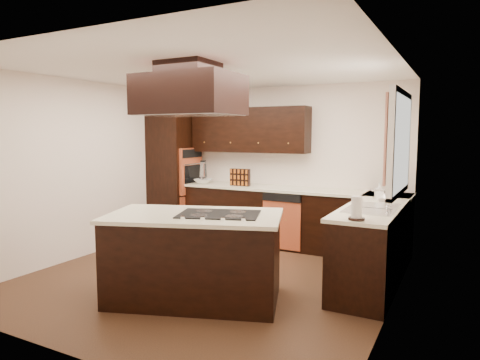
{
  "coord_description": "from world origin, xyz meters",
  "views": [
    {
      "loc": [
        2.69,
        -4.32,
        1.76
      ],
      "look_at": [
        0.1,
        0.6,
        1.15
      ],
      "focal_mm": 32.0,
      "sensor_mm": 36.0,
      "label": 1
    }
  ],
  "objects_px": {
    "oven_column": "(174,174)",
    "range_hood": "(189,95)",
    "spice_rack": "(240,177)",
    "island": "(195,259)"
  },
  "relations": [
    {
      "from": "range_hood",
      "to": "island",
      "type": "bearing_deg",
      "value": -40.76
    },
    {
      "from": "island",
      "to": "range_hood",
      "type": "distance_m",
      "value": 1.73
    },
    {
      "from": "island",
      "to": "range_hood",
      "type": "bearing_deg",
      "value": 119.98
    },
    {
      "from": "island",
      "to": "spice_rack",
      "type": "relative_size",
      "value": 5.31
    },
    {
      "from": "oven_column",
      "to": "range_hood",
      "type": "bearing_deg",
      "value": -50.26
    },
    {
      "from": "range_hood",
      "to": "oven_column",
      "type": "bearing_deg",
      "value": 129.74
    },
    {
      "from": "oven_column",
      "to": "island",
      "type": "distance_m",
      "value": 3.15
    },
    {
      "from": "spice_rack",
      "to": "range_hood",
      "type": "bearing_deg",
      "value": -79.29
    },
    {
      "from": "oven_column",
      "to": "range_hood",
      "type": "height_order",
      "value": "range_hood"
    },
    {
      "from": "oven_column",
      "to": "range_hood",
      "type": "distance_m",
      "value": 3.13
    }
  ]
}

